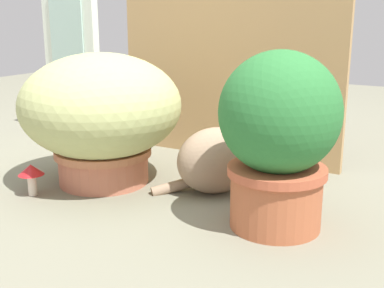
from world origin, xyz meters
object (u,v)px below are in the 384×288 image
at_px(cat, 221,157).
at_px(mushroom_ornament_red, 31,172).
at_px(mushroom_ornament_pink, 76,169).
at_px(leafy_planter, 279,135).
at_px(grass_planter, 101,112).

xyz_separation_m(cat, mushroom_ornament_red, (-0.51, -0.33, -0.04)).
distance_m(mushroom_ornament_pink, mushroom_ornament_red, 0.15).
bearing_deg(mushroom_ornament_red, mushroom_ornament_pink, 58.08).
relative_size(leafy_planter, mushroom_ornament_pink, 5.01).
bearing_deg(leafy_planter, mushroom_ornament_pink, -176.38).
relative_size(leafy_planter, cat, 1.44).
bearing_deg(cat, leafy_planter, -33.23).
bearing_deg(mushroom_ornament_red, grass_planter, 62.12).
distance_m(cat, mushroom_ornament_red, 0.62).
distance_m(grass_planter, mushroom_ornament_pink, 0.21).
bearing_deg(leafy_planter, grass_planter, 175.39).
bearing_deg(mushroom_ornament_red, cat, 33.05).
height_order(cat, mushroom_ornament_pink, cat).
xyz_separation_m(grass_planter, leafy_planter, (0.65, -0.05, 0.01)).
bearing_deg(grass_planter, cat, 16.10).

